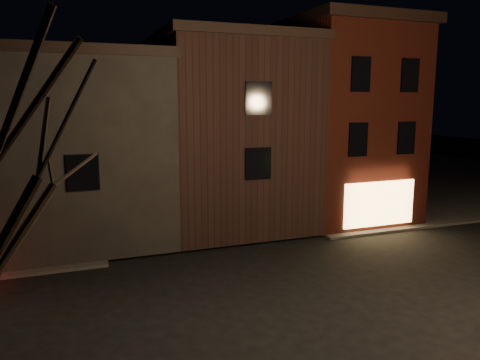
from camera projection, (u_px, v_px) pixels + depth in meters
name	position (u px, v px, depth m)	size (l,w,h in m)	color
ground	(280.00, 298.00, 15.40)	(120.00, 120.00, 0.00)	black
sidewalk_far_right	(388.00, 175.00, 40.83)	(30.00, 30.00, 0.12)	#2D2B28
corner_building	(337.00, 119.00, 26.04)	(6.50, 8.50, 10.50)	#3C110A
row_building_a	(221.00, 131.00, 24.80)	(7.30, 10.30, 9.40)	black
row_building_b	(77.00, 145.00, 22.34)	(7.80, 10.30, 8.40)	black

